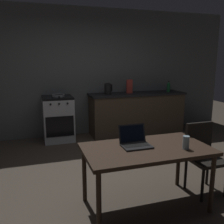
{
  "coord_description": "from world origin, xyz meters",
  "views": [
    {
      "loc": [
        -1.08,
        -3.1,
        1.66
      ],
      "look_at": [
        0.15,
        0.72,
        0.81
      ],
      "focal_mm": 40.15,
      "sensor_mm": 36.0,
      "label": 1
    }
  ],
  "objects_px": {
    "dining_table": "(146,153)",
    "electric_kettle": "(108,89)",
    "frying_pan": "(58,95)",
    "stove_oven": "(58,119)",
    "chair": "(203,153)",
    "drinking_glass": "(186,142)",
    "cereal_box": "(129,86)",
    "laptop": "(135,142)",
    "bottle": "(169,87)"
  },
  "relations": [
    {
      "from": "dining_table",
      "to": "electric_kettle",
      "type": "relative_size",
      "value": 5.74
    },
    {
      "from": "electric_kettle",
      "to": "frying_pan",
      "type": "distance_m",
      "value": 1.06
    },
    {
      "from": "electric_kettle",
      "to": "frying_pan",
      "type": "relative_size",
      "value": 0.56
    },
    {
      "from": "stove_oven",
      "to": "frying_pan",
      "type": "relative_size",
      "value": 2.13
    },
    {
      "from": "chair",
      "to": "drinking_glass",
      "type": "distance_m",
      "value": 0.62
    },
    {
      "from": "stove_oven",
      "to": "electric_kettle",
      "type": "xyz_separation_m",
      "value": [
        1.07,
        0.0,
        0.57
      ]
    },
    {
      "from": "dining_table",
      "to": "electric_kettle",
      "type": "height_order",
      "value": "electric_kettle"
    },
    {
      "from": "electric_kettle",
      "to": "cereal_box",
      "type": "bearing_deg",
      "value": 2.27
    },
    {
      "from": "dining_table",
      "to": "laptop",
      "type": "xyz_separation_m",
      "value": [
        -0.1,
        0.09,
        0.11
      ]
    },
    {
      "from": "dining_table",
      "to": "bottle",
      "type": "xyz_separation_m",
      "value": [
        1.85,
        2.71,
        0.39
      ]
    },
    {
      "from": "stove_oven",
      "to": "bottle",
      "type": "distance_m",
      "value": 2.58
    },
    {
      "from": "laptop",
      "to": "electric_kettle",
      "type": "xyz_separation_m",
      "value": [
        0.5,
        2.67,
        0.27
      ]
    },
    {
      "from": "dining_table",
      "to": "chair",
      "type": "bearing_deg",
      "value": 8.43
    },
    {
      "from": "electric_kettle",
      "to": "bottle",
      "type": "height_order",
      "value": "bottle"
    },
    {
      "from": "electric_kettle",
      "to": "frying_pan",
      "type": "bearing_deg",
      "value": -178.47
    },
    {
      "from": "chair",
      "to": "frying_pan",
      "type": "distance_m",
      "value": 3.04
    },
    {
      "from": "laptop",
      "to": "bottle",
      "type": "xyz_separation_m",
      "value": [
        1.94,
        2.62,
        0.28
      ]
    },
    {
      "from": "dining_table",
      "to": "drinking_glass",
      "type": "distance_m",
      "value": 0.44
    },
    {
      "from": "laptop",
      "to": "stove_oven",
      "type": "bearing_deg",
      "value": 99.92
    },
    {
      "from": "electric_kettle",
      "to": "bottle",
      "type": "bearing_deg",
      "value": -1.98
    },
    {
      "from": "electric_kettle",
      "to": "bottle",
      "type": "xyz_separation_m",
      "value": [
        1.44,
        -0.05,
        0.0
      ]
    },
    {
      "from": "chair",
      "to": "laptop",
      "type": "bearing_deg",
      "value": 168.07
    },
    {
      "from": "dining_table",
      "to": "cereal_box",
      "type": "bearing_deg",
      "value": 71.94
    },
    {
      "from": "drinking_glass",
      "to": "frying_pan",
      "type": "bearing_deg",
      "value": 109.64
    },
    {
      "from": "stove_oven",
      "to": "electric_kettle",
      "type": "bearing_deg",
      "value": 0.13
    },
    {
      "from": "drinking_glass",
      "to": "electric_kettle",
      "type": "bearing_deg",
      "value": 89.64
    },
    {
      "from": "frying_pan",
      "to": "stove_oven",
      "type": "bearing_deg",
      "value": 128.21
    },
    {
      "from": "frying_pan",
      "to": "electric_kettle",
      "type": "bearing_deg",
      "value": 1.53
    },
    {
      "from": "dining_table",
      "to": "frying_pan",
      "type": "bearing_deg",
      "value": 103.43
    },
    {
      "from": "chair",
      "to": "cereal_box",
      "type": "relative_size",
      "value": 2.91
    },
    {
      "from": "drinking_glass",
      "to": "cereal_box",
      "type": "distance_m",
      "value": 3.01
    },
    {
      "from": "electric_kettle",
      "to": "drinking_glass",
      "type": "xyz_separation_m",
      "value": [
        -0.02,
        -2.93,
        -0.25
      ]
    },
    {
      "from": "dining_table",
      "to": "cereal_box",
      "type": "xyz_separation_m",
      "value": [
        0.91,
        2.78,
        0.42
      ]
    },
    {
      "from": "dining_table",
      "to": "frying_pan",
      "type": "xyz_separation_m",
      "value": [
        -0.65,
        2.73,
        0.3
      ]
    },
    {
      "from": "stove_oven",
      "to": "electric_kettle",
      "type": "height_order",
      "value": "electric_kettle"
    },
    {
      "from": "drinking_glass",
      "to": "cereal_box",
      "type": "relative_size",
      "value": 0.48
    },
    {
      "from": "bottle",
      "to": "frying_pan",
      "type": "height_order",
      "value": "bottle"
    },
    {
      "from": "stove_oven",
      "to": "laptop",
      "type": "distance_m",
      "value": 2.74
    },
    {
      "from": "cereal_box",
      "to": "bottle",
      "type": "bearing_deg",
      "value": -4.26
    },
    {
      "from": "dining_table",
      "to": "drinking_glass",
      "type": "bearing_deg",
      "value": -23.69
    },
    {
      "from": "stove_oven",
      "to": "electric_kettle",
      "type": "relative_size",
      "value": 3.8
    },
    {
      "from": "stove_oven",
      "to": "chair",
      "type": "distance_m",
      "value": 3.04
    },
    {
      "from": "chair",
      "to": "bottle",
      "type": "height_order",
      "value": "bottle"
    },
    {
      "from": "dining_table",
      "to": "chair",
      "type": "distance_m",
      "value": 0.87
    },
    {
      "from": "electric_kettle",
      "to": "drinking_glass",
      "type": "relative_size",
      "value": 1.69
    },
    {
      "from": "bottle",
      "to": "laptop",
      "type": "bearing_deg",
      "value": -126.58
    },
    {
      "from": "stove_oven",
      "to": "cereal_box",
      "type": "distance_m",
      "value": 1.69
    },
    {
      "from": "bottle",
      "to": "frying_pan",
      "type": "relative_size",
      "value": 0.59
    },
    {
      "from": "bottle",
      "to": "drinking_glass",
      "type": "relative_size",
      "value": 1.77
    },
    {
      "from": "frying_pan",
      "to": "drinking_glass",
      "type": "xyz_separation_m",
      "value": [
        1.03,
        -2.9,
        -0.16
      ]
    }
  ]
}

